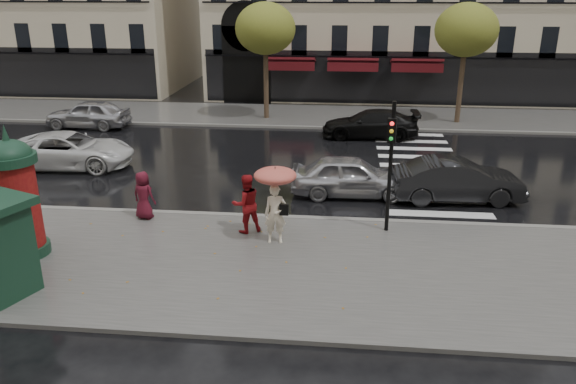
# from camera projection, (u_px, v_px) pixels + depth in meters

# --- Properties ---
(ground) EXTENTS (160.00, 160.00, 0.00)m
(ground) POSITION_uv_depth(u_px,v_px,m) (251.00, 259.00, 16.19)
(ground) COLOR black
(ground) RESTS_ON ground
(near_sidewalk) EXTENTS (90.00, 7.00, 0.12)m
(near_sidewalk) POSITION_uv_depth(u_px,v_px,m) (248.00, 265.00, 15.70)
(near_sidewalk) COLOR #474744
(near_sidewalk) RESTS_ON ground
(far_sidewalk) EXTENTS (90.00, 6.00, 0.12)m
(far_sidewalk) POSITION_uv_depth(u_px,v_px,m) (302.00, 116.00, 33.92)
(far_sidewalk) COLOR #474744
(far_sidewalk) RESTS_ON ground
(near_kerb) EXTENTS (90.00, 0.25, 0.14)m
(near_kerb) POSITION_uv_depth(u_px,v_px,m) (265.00, 217.00, 18.97)
(near_kerb) COLOR slate
(near_kerb) RESTS_ON ground
(far_kerb) EXTENTS (90.00, 0.25, 0.14)m
(far_kerb) POSITION_uv_depth(u_px,v_px,m) (297.00, 127.00, 31.12)
(far_kerb) COLOR slate
(far_kerb) RESTS_ON ground
(zebra_crossing) EXTENTS (3.60, 11.75, 0.01)m
(zebra_crossing) POSITION_uv_depth(u_px,v_px,m) (421.00, 166.00, 24.60)
(zebra_crossing) COLOR silver
(zebra_crossing) RESTS_ON ground
(tree_far_left) EXTENTS (3.40, 3.40, 6.64)m
(tree_far_left) POSITION_uv_depth(u_px,v_px,m) (265.00, 29.00, 31.42)
(tree_far_left) COLOR #38281C
(tree_far_left) RESTS_ON ground
(tree_far_right) EXTENTS (3.40, 3.40, 6.64)m
(tree_far_right) POSITION_uv_depth(u_px,v_px,m) (466.00, 30.00, 30.39)
(tree_far_right) COLOR #38281C
(tree_far_right) RESTS_ON ground
(woman_umbrella) EXTENTS (1.26, 1.26, 2.42)m
(woman_umbrella) POSITION_uv_depth(u_px,v_px,m) (275.00, 192.00, 16.46)
(woman_umbrella) COLOR #EEE0C4
(woman_umbrella) RESTS_ON near_sidewalk
(woman_red) EXTENTS (1.15, 1.07, 1.89)m
(woman_red) POSITION_uv_depth(u_px,v_px,m) (246.00, 204.00, 17.40)
(woman_red) COLOR maroon
(woman_red) RESTS_ON near_sidewalk
(man_burgundy) EXTENTS (0.90, 0.72, 1.62)m
(man_burgundy) POSITION_uv_depth(u_px,v_px,m) (144.00, 195.00, 18.48)
(man_burgundy) COLOR #4F0F1D
(man_burgundy) RESTS_ON near_sidewalk
(morris_column) EXTENTS (1.42, 1.42, 3.83)m
(morris_column) POSITION_uv_depth(u_px,v_px,m) (16.00, 194.00, 15.63)
(morris_column) COLOR #133121
(morris_column) RESTS_ON near_sidewalk
(traffic_light) EXTENTS (0.29, 0.40, 4.12)m
(traffic_light) POSITION_uv_depth(u_px,v_px,m) (391.00, 155.00, 16.89)
(traffic_light) COLOR black
(traffic_light) RESTS_ON near_sidewalk
(car_silver) EXTENTS (4.53, 1.97, 1.52)m
(car_silver) POSITION_uv_depth(u_px,v_px,m) (351.00, 176.00, 20.89)
(car_silver) COLOR #AFAEB3
(car_silver) RESTS_ON ground
(car_darkgrey) EXTENTS (4.83, 2.04, 1.55)m
(car_darkgrey) POSITION_uv_depth(u_px,v_px,m) (457.00, 180.00, 20.39)
(car_darkgrey) COLOR black
(car_darkgrey) RESTS_ON ground
(car_white) EXTENTS (5.61, 2.88, 1.51)m
(car_white) POSITION_uv_depth(u_px,v_px,m) (69.00, 150.00, 24.20)
(car_white) COLOR silver
(car_white) RESTS_ON ground
(car_black) EXTENTS (4.98, 2.13, 1.43)m
(car_black) POSITION_uv_depth(u_px,v_px,m) (370.00, 124.00, 29.03)
(car_black) COLOR black
(car_black) RESTS_ON ground
(car_far_silver) EXTENTS (4.62, 2.00, 1.55)m
(car_far_silver) POSITION_uv_depth(u_px,v_px,m) (88.00, 114.00, 31.02)
(car_far_silver) COLOR #ADADB2
(car_far_silver) RESTS_ON ground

